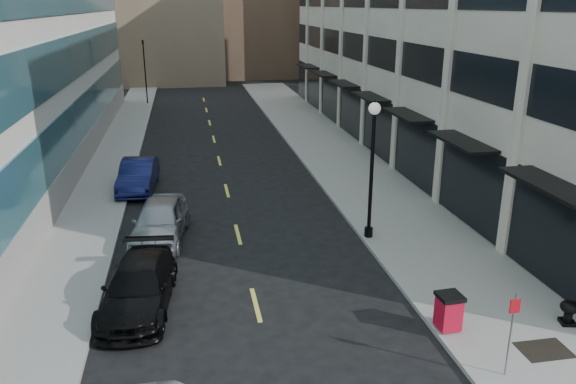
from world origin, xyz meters
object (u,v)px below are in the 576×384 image
object	(u,v)px
traffic_signal	(143,44)
car_silver_sedan	(160,221)
car_blue_sedan	(138,175)
sign_post	(512,323)
trash_bin	(449,310)
lamppost	(372,158)
car_black_pickup	(139,287)
urn_planter	(569,310)

from	to	relation	value
traffic_signal	car_silver_sedan	world-z (taller)	traffic_signal
traffic_signal	car_blue_sedan	world-z (taller)	traffic_signal
sign_post	traffic_signal	bearing A→B (deg)	105.30
trash_bin	lamppost	size ratio (longest dim) A/B	0.20
car_silver_sedan	traffic_signal	bearing A→B (deg)	101.44
car_silver_sedan	car_blue_sedan	xyz separation A→B (m)	(-1.34, 7.00, -0.05)
car_silver_sedan	trash_bin	xyz separation A→B (m)	(8.60, -8.68, -0.09)
car_black_pickup	urn_planter	bearing A→B (deg)	-9.82
traffic_signal	car_black_pickup	world-z (taller)	traffic_signal
car_silver_sedan	urn_planter	world-z (taller)	car_silver_sedan
car_blue_sedan	car_black_pickup	bearing A→B (deg)	-82.10
traffic_signal	trash_bin	distance (m)	44.33
car_silver_sedan	trash_bin	size ratio (longest dim) A/B	4.37
car_blue_sedan	trash_bin	distance (m)	18.57
sign_post	urn_planter	bearing A→B (deg)	32.12
lamppost	sign_post	world-z (taller)	lamppost
trash_bin	lamppost	distance (m)	7.65
car_blue_sedan	lamppost	world-z (taller)	lamppost
trash_bin	lamppost	xyz separation A→B (m)	(-0.10, 7.14, 2.75)
trash_bin	sign_post	bearing A→B (deg)	-80.87
traffic_signal	car_silver_sedan	size ratio (longest dim) A/B	1.39
lamppost	sign_post	xyz separation A→B (m)	(0.62, -9.46, -1.83)
car_blue_sedan	trash_bin	world-z (taller)	car_blue_sedan
car_black_pickup	urn_planter	world-z (taller)	car_black_pickup
car_silver_sedan	car_blue_sedan	world-z (taller)	car_silver_sedan
car_blue_sedan	sign_post	size ratio (longest dim) A/B	2.03
traffic_signal	car_blue_sedan	distance (m)	27.46
lamppost	urn_planter	world-z (taller)	lamppost
traffic_signal	lamppost	xyz separation A→B (m)	(10.80, -35.55, -2.20)
car_silver_sedan	trash_bin	world-z (taller)	car_silver_sedan
traffic_signal	lamppost	size ratio (longest dim) A/B	1.22
car_silver_sedan	sign_post	distance (m)	14.32
car_silver_sedan	sign_post	bearing A→B (deg)	-42.80
lamppost	sign_post	distance (m)	9.66
car_blue_sedan	trash_bin	bearing A→B (deg)	-53.55
car_black_pickup	car_blue_sedan	bearing A→B (deg)	99.75
car_black_pickup	urn_planter	xyz separation A→B (m)	(12.81, -3.61, -0.13)
car_blue_sedan	sign_post	xyz separation A→B (m)	(10.46, -18.01, 0.89)
traffic_signal	sign_post	distance (m)	46.61
car_silver_sedan	car_black_pickup	bearing A→B (deg)	-87.74
car_silver_sedan	trash_bin	bearing A→B (deg)	-37.71
car_black_pickup	lamppost	world-z (taller)	lamppost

